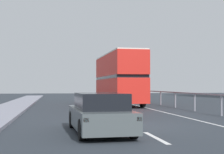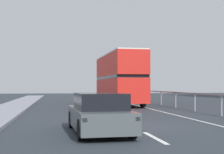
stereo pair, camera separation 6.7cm
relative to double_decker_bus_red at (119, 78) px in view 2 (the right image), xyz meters
The scene contains 5 objects.
ground_plane 15.50m from the double_decker_bus_red, 98.44° to the right, with size 73.76×120.00×0.10m, color #292F36.
lane_paint_markings 7.32m from the double_decker_bus_red, 90.97° to the right, with size 3.65×46.00×0.01m.
bridge_side_railing 7.20m from the double_decker_bus_red, 60.43° to the right, with size 0.10×42.00×1.18m.
double_decker_bus_red is the anchor object (origin of this frame).
hatchback_car_near 17.21m from the double_decker_bus_red, 102.96° to the right, with size 1.95×4.55×1.38m.
Camera 2 is at (-3.03, -12.96, 1.62)m, focal length 53.27 mm.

